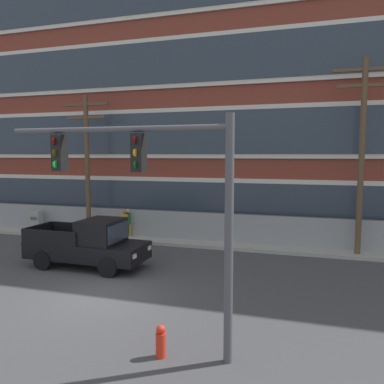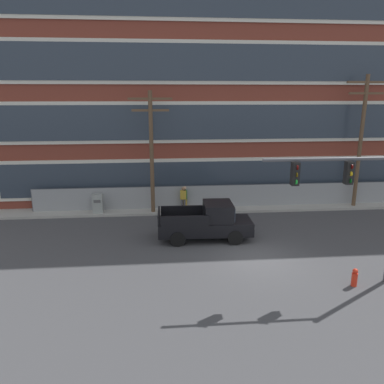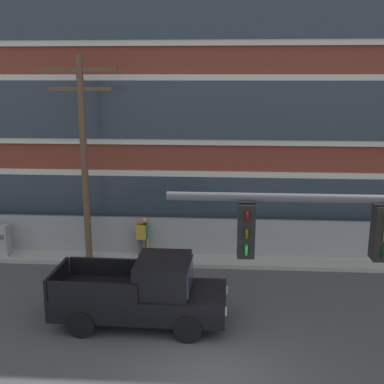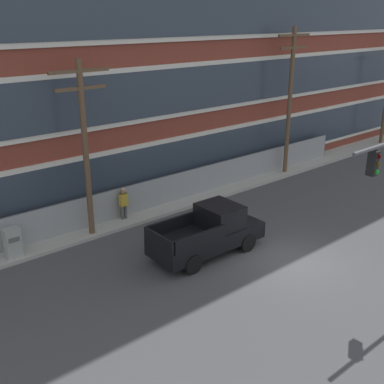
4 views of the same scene
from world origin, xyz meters
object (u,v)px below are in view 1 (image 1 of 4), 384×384
(utility_pole_near_corner, at_px, (87,159))
(traffic_signal_mast, at_px, (157,185))
(pickup_truck_black, at_px, (90,245))
(electrical_cabinet, at_px, (36,223))
(pedestrian_by_fence, at_px, (125,222))
(fire_hydrant, at_px, (161,341))
(pedestrian_near_cabinet, at_px, (128,222))
(utility_pole_midblock, at_px, (362,148))

(utility_pole_near_corner, bearing_deg, traffic_signal_mast, -50.90)
(pickup_truck_black, bearing_deg, electrical_cabinet, 143.95)
(pickup_truck_black, height_order, electrical_cabinet, pickup_truck_black)
(traffic_signal_mast, xyz_separation_m, electrical_cabinet, (-11.89, 10.27, -3.31))
(traffic_signal_mast, xyz_separation_m, utility_pole_near_corner, (-8.29, 10.20, 0.45))
(pickup_truck_black, relative_size, electrical_cabinet, 3.63)
(electrical_cabinet, xyz_separation_m, pedestrian_by_fence, (5.64, 0.35, 0.26))
(traffic_signal_mast, xyz_separation_m, fire_hydrant, (0.15, -0.25, -3.64))
(electrical_cabinet, relative_size, pedestrian_near_cabinet, 0.84)
(pickup_truck_black, relative_size, pedestrian_by_fence, 3.05)
(utility_pole_near_corner, bearing_deg, pickup_truck_black, -57.61)
(electrical_cabinet, bearing_deg, pedestrian_near_cabinet, 5.16)
(pedestrian_near_cabinet, bearing_deg, pickup_truck_black, -80.85)
(pedestrian_by_fence, bearing_deg, fire_hydrant, -59.50)
(fire_hydrant, bearing_deg, pickup_truck_black, 133.58)
(utility_pole_near_corner, bearing_deg, pedestrian_by_fence, 11.86)
(pickup_truck_black, relative_size, utility_pole_near_corner, 0.65)
(pedestrian_by_fence, bearing_deg, pedestrian_near_cabinet, 57.14)
(traffic_signal_mast, distance_m, pedestrian_by_fence, 12.70)
(pickup_truck_black, bearing_deg, utility_pole_midblock, 24.08)
(pedestrian_near_cabinet, xyz_separation_m, pedestrian_by_fence, (-0.11, -0.17, 0.00))
(electrical_cabinet, xyz_separation_m, fire_hydrant, (12.04, -10.52, -0.33))
(pickup_truck_black, height_order, pedestrian_by_fence, pickup_truck_black)
(utility_pole_near_corner, distance_m, fire_hydrant, 14.04)
(pedestrian_by_fence, height_order, fire_hydrant, pedestrian_by_fence)
(pickup_truck_black, bearing_deg, pedestrian_near_cabinet, 99.15)
(electrical_cabinet, bearing_deg, pickup_truck_black, -36.05)
(pickup_truck_black, xyz_separation_m, pedestrian_near_cabinet, (-0.86, 5.33, 0.01))
(pickup_truck_black, height_order, fire_hydrant, pickup_truck_black)
(traffic_signal_mast, height_order, utility_pole_near_corner, utility_pole_near_corner)
(electrical_cabinet, distance_m, pedestrian_near_cabinet, 5.78)
(utility_pole_near_corner, relative_size, pedestrian_by_fence, 4.71)
(utility_pole_near_corner, height_order, utility_pole_midblock, utility_pole_midblock)
(pickup_truck_black, bearing_deg, utility_pole_near_corner, 122.39)
(traffic_signal_mast, xyz_separation_m, pedestrian_near_cabinet, (-6.14, 10.79, -3.05))
(pedestrian_near_cabinet, bearing_deg, pedestrian_by_fence, -122.86)
(pickup_truck_black, height_order, utility_pole_near_corner, utility_pole_near_corner)
(fire_hydrant, bearing_deg, traffic_signal_mast, 121.59)
(electrical_cabinet, height_order, pedestrian_by_fence, pedestrian_by_fence)
(traffic_signal_mast, relative_size, fire_hydrant, 7.31)
(pedestrian_by_fence, bearing_deg, traffic_signal_mast, -59.52)
(utility_pole_near_corner, distance_m, utility_pole_midblock, 14.02)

